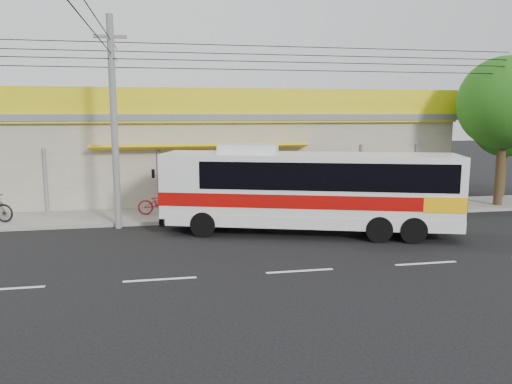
# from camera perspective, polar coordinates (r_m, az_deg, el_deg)

# --- Properties ---
(ground) EXTENTS (120.00, 120.00, 0.00)m
(ground) POSITION_cam_1_polar(r_m,az_deg,el_deg) (17.06, 2.72, -6.47)
(ground) COLOR black
(ground) RESTS_ON ground
(sidewalk) EXTENTS (30.00, 3.20, 0.15)m
(sidewalk) POSITION_cam_1_polar(r_m,az_deg,el_deg) (22.76, -0.81, -2.33)
(sidewalk) COLOR gray
(sidewalk) RESTS_ON ground
(lane_markings) EXTENTS (50.00, 0.12, 0.01)m
(lane_markings) POSITION_cam_1_polar(r_m,az_deg,el_deg) (14.75, 5.02, -9.00)
(lane_markings) COLOR silver
(lane_markings) RESTS_ON ground
(storefront_building) EXTENTS (22.60, 9.20, 5.70)m
(storefront_building) POSITION_cam_1_polar(r_m,az_deg,el_deg) (27.88, -2.81, 4.37)
(storefront_building) COLOR gray
(storefront_building) RESTS_ON ground
(coach_bus) EXTENTS (11.15, 5.60, 3.38)m
(coach_bus) POSITION_cam_1_polar(r_m,az_deg,el_deg) (18.90, 6.51, 0.61)
(coach_bus) COLOR silver
(coach_bus) RESTS_ON ground
(motorbike_red) EXTENTS (1.97, 0.77, 1.02)m
(motorbike_red) POSITION_cam_1_polar(r_m,az_deg,el_deg) (22.23, -10.88, -1.23)
(motorbike_red) COLOR maroon
(motorbike_red) RESTS_ON sidewalk
(utility_pole) EXTENTS (34.00, 14.00, 8.23)m
(utility_pole) POSITION_cam_1_polar(r_m,az_deg,el_deg) (20.38, -16.24, 14.97)
(utility_pole) COLOR #60605E
(utility_pole) RESTS_ON ground
(tree_near) EXTENTS (3.45, 3.45, 5.72)m
(tree_near) POSITION_cam_1_polar(r_m,az_deg,el_deg) (29.55, 26.93, 6.72)
(tree_near) COLOR #2F2113
(tree_near) RESTS_ON ground
(tree_far) EXTENTS (4.35, 4.35, 7.21)m
(tree_far) POSITION_cam_1_polar(r_m,az_deg,el_deg) (26.59, 26.89, 8.75)
(tree_far) COLOR #2F2113
(tree_far) RESTS_ON ground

